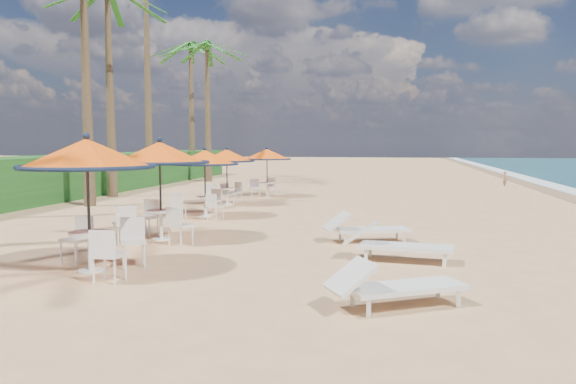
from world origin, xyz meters
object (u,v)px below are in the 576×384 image
Objects in this scene: station_2 at (204,166)px; lounger_mid at (395,243)px; station_0 at (90,170)px; station_4 at (267,159)px; lounger_near at (393,285)px; lounger_far at (363,228)px; station_3 at (227,163)px; station_1 at (158,165)px.

station_2 reaches higher than lounger_mid.
station_0 is 14.49m from station_4.
station_2 is at bearing 93.82° from station_0.
lounger_near is 5.40m from lounger_far.
station_2 is 1.05× the size of lounger_far.
lounger_mid reaches higher than lounger_far.
station_3 is at bearing 95.83° from station_2.
station_3 is at bearing 87.01° from lounger_near.
station_1 is 6.00m from lounger_mid.
station_1 is 1.13× the size of station_3.
station_4 is at bearing 89.50° from station_1.
lounger_mid reaches higher than lounger_near.
lounger_mid is 2.21m from lounger_far.
station_3 is at bearing 131.31° from lounger_mid.
station_0 reaches higher than lounger_mid.
station_0 is 5.81m from lounger_near.
station_2 is (-0.33, 4.26, -0.20)m from station_1.
station_0 is at bearing -89.67° from station_4.
station_0 reaches higher than lounger_near.
station_4 is (0.10, 11.11, -0.16)m from station_1.
lounger_mid is 1.03× the size of lounger_far.
station_2 is at bearing 93.80° from lounger_near.
station_1 is 11.11m from station_4.
lounger_near is (5.53, -15.79, -1.32)m from station_4.
station_4 is at bearing 86.44° from station_2.
station_1 is 1.12× the size of station_2.
station_1 is at bearing 110.36° from lounger_near.
station_1 reaches higher than lounger_near.
station_4 is at bearing 76.74° from station_3.
station_2 is 1.02× the size of lounger_mid.
station_3 is at bearing 108.08° from lounger_far.
station_2 reaches higher than lounger_far.
station_3 is 1.04× the size of lounger_far.
station_3 reaches higher than lounger_near.
lounger_near is at bearing -39.75° from station_1.
station_0 reaches higher than station_2.
station_4 is 1.04× the size of lounger_near.
station_4 is (0.79, 3.34, 0.05)m from station_3.
station_0 is 1.16× the size of station_3.
lounger_near is (5.63, -4.68, -1.48)m from station_1.
station_4 is 13.75m from lounger_mid.
station_1 is 1.14× the size of lounger_mid.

